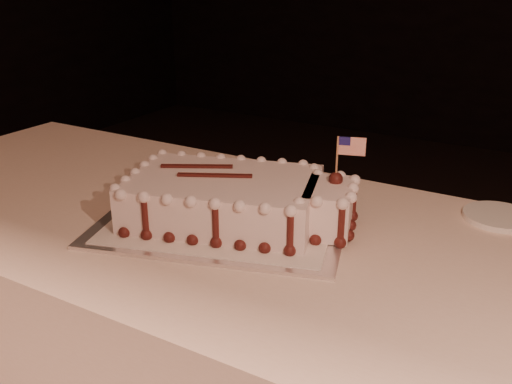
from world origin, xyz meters
The scene contains 4 objects.
cake_board centered at (-0.20, 0.60, 0.75)m, with size 0.52×0.39×0.01m, color silver.
doily centered at (-0.20, 0.60, 0.76)m, with size 0.47×0.35×0.00m, color white.
sheet_cake centered at (-0.17, 0.60, 0.81)m, with size 0.52×0.37×0.20m.
side_plate centered at (0.31, 0.91, 0.76)m, with size 0.15×0.15×0.01m, color white.
Camera 1 is at (0.43, -0.34, 1.27)m, focal length 40.00 mm.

